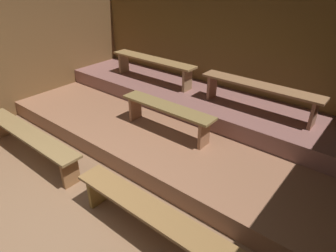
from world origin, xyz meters
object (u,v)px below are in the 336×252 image
at_px(bench_floor_right, 159,220).
at_px(bench_floor_left, 29,137).
at_px(bench_lower_center, 167,111).
at_px(bench_middle_left, 153,63).
at_px(bench_middle_right, 259,90).

bearing_deg(bench_floor_right, bench_floor_left, 180.00).
distance_m(bench_lower_center, bench_middle_left, 1.60).
height_order(bench_floor_left, bench_middle_left, bench_middle_left).
xyz_separation_m(bench_lower_center, bench_middle_right, (1.00, 1.03, 0.29)).
bearing_deg(bench_floor_left, bench_lower_center, 48.26).
bearing_deg(bench_floor_left, bench_middle_right, 47.30).
relative_size(bench_floor_right, bench_middle_right, 1.17).
distance_m(bench_floor_left, bench_floor_right, 2.56).
bearing_deg(bench_middle_right, bench_floor_right, -85.98).
height_order(bench_floor_right, bench_middle_right, bench_middle_right).
distance_m(bench_lower_center, bench_middle_right, 1.46).
bearing_deg(bench_lower_center, bench_middle_left, 139.37).
xyz_separation_m(bench_floor_left, bench_middle_left, (0.18, 2.57, 0.55)).
distance_m(bench_floor_left, bench_lower_center, 2.09).
bearing_deg(bench_middle_right, bench_middle_left, 180.00).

